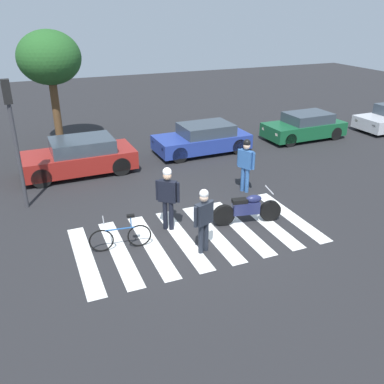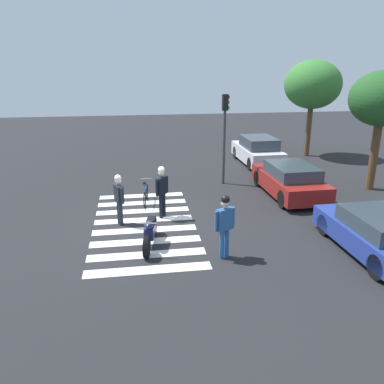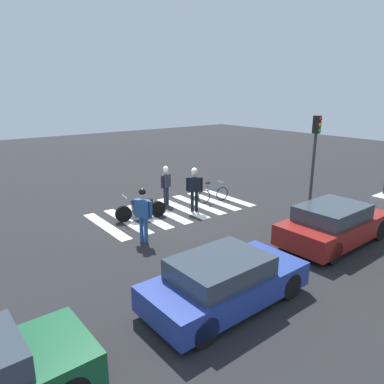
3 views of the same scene
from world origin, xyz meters
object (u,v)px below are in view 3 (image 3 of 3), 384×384
leaning_bicycle (213,194)px  car_blue_hatchback (225,281)px  officer_on_foot (166,183)px  officer_by_motorcycle (194,186)px  traffic_light_pole (315,149)px  pedestrian_bystander (143,211)px  car_maroon_wagon (334,224)px  police_motorcycle (141,208)px

leaning_bicycle → car_blue_hatchback: size_ratio=0.40×
officer_on_foot → officer_by_motorcycle: (-0.44, 1.50, 0.09)m
leaning_bicycle → officer_by_motorcycle: bearing=19.5°
leaning_bicycle → traffic_light_pole: 4.90m
traffic_light_pole → pedestrian_bystander: bearing=-12.9°
pedestrian_bystander → car_maroon_wagon: pedestrian_bystander is taller
officer_on_foot → car_blue_hatchback: size_ratio=0.43×
police_motorcycle → pedestrian_bystander: 2.41m
police_motorcycle → car_maroon_wagon: (-3.96, 6.04, 0.21)m
leaning_bicycle → car_blue_hatchback: bearing=51.0°
leaning_bicycle → pedestrian_bystander: (4.89, 2.05, 0.75)m
officer_on_foot → car_blue_hatchback: (3.29, 7.47, -0.42)m
officer_by_motorcycle → car_blue_hatchback: size_ratio=0.46×
police_motorcycle → car_maroon_wagon: size_ratio=0.48×
pedestrian_bystander → car_maroon_wagon: 6.44m
officer_on_foot → officer_by_motorcycle: 1.57m
pedestrian_bystander → officer_by_motorcycle: bearing=-155.9°
car_maroon_wagon → traffic_light_pole: size_ratio=1.06×
leaning_bicycle → officer_on_foot: (1.97, -0.96, 0.68)m
officer_by_motorcycle → car_maroon_wagon: size_ratio=0.44×
traffic_light_pole → police_motorcycle: bearing=-31.4°
car_maroon_wagon → pedestrian_bystander: bearing=-38.3°
car_maroon_wagon → traffic_light_pole: 3.76m
officer_by_motorcycle → car_blue_hatchback: bearing=57.9°
car_blue_hatchback → car_maroon_wagon: bearing=-175.0°
car_blue_hatchback → traffic_light_pole: (-7.49, -2.84, 2.11)m
car_blue_hatchback → traffic_light_pole: traffic_light_pole is taller
police_motorcycle → leaning_bicycle: size_ratio=1.27×
leaning_bicycle → officer_on_foot: size_ratio=0.92×
leaning_bicycle → officer_by_motorcycle: officer_by_motorcycle is taller
leaning_bicycle → traffic_light_pole: (-2.22, 3.67, 2.37)m
leaning_bicycle → officer_by_motorcycle: (1.53, 0.54, 0.76)m
pedestrian_bystander → traffic_light_pole: (-7.12, 1.62, 1.62)m
officer_on_foot → traffic_light_pole: traffic_light_pole is taller
police_motorcycle → pedestrian_bystander: pedestrian_bystander is taller
car_blue_hatchback → traffic_light_pole: bearing=-159.3°
car_maroon_wagon → police_motorcycle: bearing=-56.7°
police_motorcycle → officer_on_foot: officer_on_foot is taller
officer_on_foot → traffic_light_pole: (-4.20, 4.63, 1.69)m
pedestrian_bystander → car_blue_hatchback: pedestrian_bystander is taller
leaning_bicycle → traffic_light_pole: traffic_light_pole is taller
traffic_light_pole → officer_by_motorcycle: bearing=-39.9°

